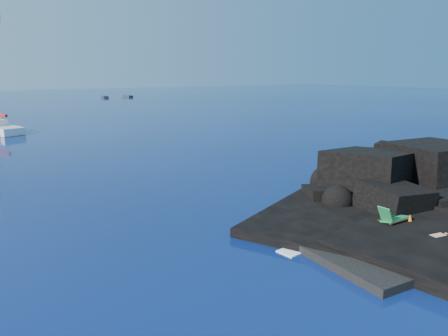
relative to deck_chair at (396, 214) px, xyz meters
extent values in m
plane|color=black|center=(-5.90, -1.48, -0.97)|extent=(400.00, 400.00, 0.00)
cube|color=black|center=(-1.40, -0.98, -0.97)|extent=(9.08, 6.86, 0.70)
cube|color=silver|center=(-0.11, -2.20, -0.60)|extent=(2.01, 1.24, 0.05)
cone|color=orange|center=(0.60, -0.39, -0.32)|extent=(0.49, 0.49, 0.60)
cube|color=black|center=(30.04, 118.88, -0.97)|extent=(2.00, 4.56, 0.59)
cube|color=#28292E|center=(37.32, 118.71, -0.97)|extent=(1.79, 4.51, 0.59)
camera|label=1|loc=(-18.32, -11.48, 6.67)|focal=35.00mm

